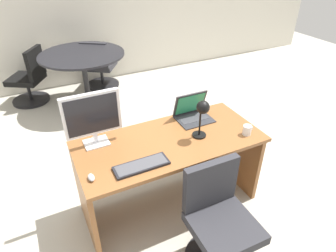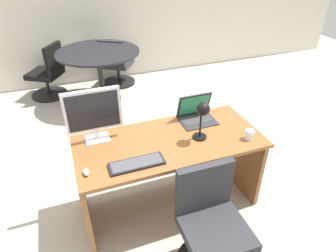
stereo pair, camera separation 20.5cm
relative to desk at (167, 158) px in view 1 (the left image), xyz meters
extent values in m
plane|color=#B7B2A3|center=(0.00, 1.45, -0.52)|extent=(12.00, 12.00, 0.00)
cube|color=brown|center=(0.00, -0.05, 0.22)|extent=(1.58, 0.73, 0.03)
cube|color=brown|center=(-0.77, -0.05, -0.16)|extent=(0.04, 0.64, 0.72)
cube|color=brown|center=(0.77, -0.05, -0.16)|extent=(0.04, 0.64, 0.72)
cube|color=brown|center=(0.00, 0.22, -0.12)|extent=(1.39, 0.02, 0.51)
cube|color=silver|center=(-0.57, 0.18, 0.24)|extent=(0.20, 0.16, 0.01)
cube|color=silver|center=(-0.57, 0.19, 0.29)|extent=(0.04, 0.02, 0.09)
cube|color=silver|center=(-0.57, 0.18, 0.51)|extent=(0.45, 0.04, 0.36)
cube|color=black|center=(-0.57, 0.16, 0.51)|extent=(0.41, 0.00, 0.31)
cube|color=#2D2D33|center=(0.35, 0.14, 0.24)|extent=(0.32, 0.26, 0.01)
cube|color=#38383D|center=(0.35, 0.16, 0.24)|extent=(0.27, 0.14, 0.00)
cube|color=#2D2D33|center=(0.35, 0.24, 0.36)|extent=(0.32, 0.09, 0.24)
cube|color=#2D9966|center=(0.35, 0.23, 0.36)|extent=(0.28, 0.07, 0.20)
cube|color=black|center=(-0.34, -0.26, 0.24)|extent=(0.42, 0.15, 0.02)
cube|color=#47474C|center=(-0.34, -0.26, 0.25)|extent=(0.39, 0.12, 0.00)
ellipsoid|color=#B7BABF|center=(-0.71, -0.24, 0.25)|extent=(0.05, 0.08, 0.04)
cylinder|color=black|center=(0.26, -0.10, 0.24)|extent=(0.12, 0.12, 0.01)
cylinder|color=black|center=(0.26, -0.10, 0.37)|extent=(0.02, 0.02, 0.24)
sphere|color=black|center=(0.26, -0.13, 0.53)|extent=(0.11, 0.11, 0.11)
cylinder|color=white|center=(0.64, -0.27, 0.28)|extent=(0.07, 0.07, 0.09)
torus|color=white|center=(0.67, -0.27, 0.28)|extent=(0.05, 0.01, 0.05)
cylinder|color=black|center=(0.07, -0.79, -0.31)|extent=(0.05, 0.05, 0.34)
cube|color=#2D2D33|center=(0.07, -0.79, -0.10)|extent=(0.47, 0.47, 0.08)
cube|color=#2D2D33|center=(0.08, -0.57, 0.14)|extent=(0.44, 0.07, 0.40)
cylinder|color=black|center=(-0.21, 2.36, -0.50)|extent=(0.55, 0.55, 0.04)
cylinder|color=black|center=(-0.21, 2.36, -0.11)|extent=(0.08, 0.08, 0.74)
cylinder|color=black|center=(-0.21, 2.36, 0.27)|extent=(1.22, 1.22, 0.03)
cylinder|color=black|center=(0.17, 2.93, -0.50)|extent=(0.56, 0.56, 0.04)
cylinder|color=black|center=(0.17, 2.93, -0.33)|extent=(0.05, 0.05, 0.30)
cube|color=#2D2D33|center=(0.17, 2.93, -0.14)|extent=(0.64, 0.64, 0.08)
cube|color=#2D2D33|center=(0.05, 2.75, 0.10)|extent=(0.40, 0.29, 0.41)
cylinder|color=black|center=(-1.02, 2.85, -0.50)|extent=(0.56, 0.56, 0.04)
cylinder|color=black|center=(-1.02, 2.85, -0.33)|extent=(0.05, 0.05, 0.30)
cube|color=black|center=(-1.02, 2.85, -0.14)|extent=(0.63, 0.63, 0.08)
cube|color=black|center=(-0.83, 2.74, 0.12)|extent=(0.28, 0.40, 0.44)
camera|label=1|loc=(-0.92, -1.87, 1.67)|focal=31.43mm
camera|label=2|loc=(-0.73, -1.95, 1.67)|focal=31.43mm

